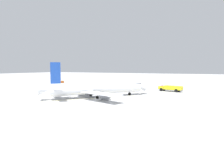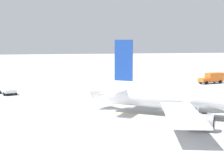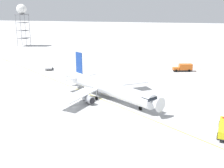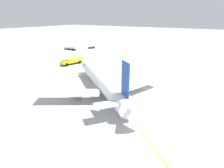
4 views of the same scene
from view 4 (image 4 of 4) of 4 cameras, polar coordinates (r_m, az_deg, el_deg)
The scene contains 6 objects.
ground_plane at distance 49.67m, azimuth 0.63°, elevation -3.23°, with size 600.00×600.00×0.00m, color #B2B2B2.
airliner_main at distance 48.94m, azimuth -2.75°, elevation 0.33°, with size 33.53×28.30×12.20m.
baggage_truck_truck at distance 121.95m, azimuth -6.46°, elevation 11.39°, with size 4.01×4.47×1.22m.
fire_tender_truck at distance 82.40m, azimuth -12.42°, elevation 7.16°, with size 5.10×10.70×2.50m.
fuel_tanker_truck at distance 118.33m, azimuth -12.79°, elevation 11.15°, with size 9.00×2.99×2.87m.
taxiway_centreline at distance 50.27m, azimuth -0.48°, elevation -2.92°, with size 126.71×106.60×0.01m.
Camera 4 is at (-23.71, 38.73, 20.12)m, focal length 29.02 mm.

